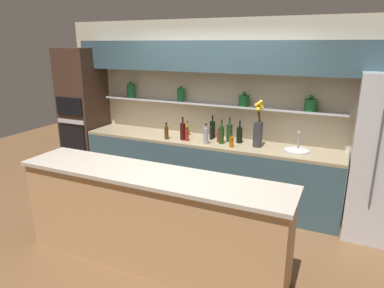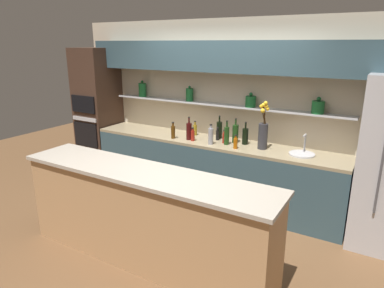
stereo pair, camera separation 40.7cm
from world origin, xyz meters
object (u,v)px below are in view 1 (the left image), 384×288
Objects in this scene: sink_fixture at (297,150)px; bottle_sauce_4 at (187,135)px; bottle_sauce_5 at (219,137)px; bottle_wine_1 at (221,135)px; oven_tower at (84,115)px; bottle_sauce_8 at (211,134)px; bottle_sauce_9 at (231,142)px; bottle_spirit_0 at (206,135)px; bottle_wine_11 at (229,132)px; bottle_spirit_3 at (166,132)px; bottle_oil_6 at (187,130)px; bottle_wine_10 at (239,135)px; bottle_wine_2 at (183,131)px; flower_vase at (258,130)px; bottle_wine_7 at (212,129)px.

sink_fixture is 1.64× the size of bottle_sauce_4.
bottle_sauce_4 is 0.45m from bottle_sauce_5.
sink_fixture is at bearing 3.95° from bottle_wine_1.
oven_tower is 2.28m from bottle_sauce_8.
bottle_sauce_9 is at bearing -3.71° from oven_tower.
bottle_spirit_0 is 0.82× the size of bottle_wine_11.
bottle_spirit_3 is 0.99m from bottle_sauce_9.
bottle_wine_11 reaches higher than sink_fixture.
bottle_wine_11 reaches higher than bottle_oil_6.
bottle_sauce_4 is 0.31m from bottle_oil_6.
bottle_wine_10 reaches higher than bottle_spirit_3.
bottle_sauce_5 is (0.13, 0.15, -0.04)m from bottle_spirit_0.
bottle_oil_6 is (-1.63, 0.14, 0.07)m from sink_fixture.
bottle_wine_2 is 1.80× the size of bottle_sauce_5.
bottle_wine_2 is at bearing -174.33° from flower_vase.
bottle_wine_2 is 1.77× the size of bottle_sauce_8.
bottle_wine_10 is at bearing 18.96° from bottle_sauce_5.
bottle_sauce_9 is 0.60× the size of bottle_wine_10.
bottle_sauce_9 is 0.30m from bottle_wine_11.
bottle_wine_7 reaches higher than bottle_sauce_8.
bottle_sauce_9 is at bearing -3.20° from bottle_sauce_4.
bottle_oil_6 is 1.18× the size of bottle_sauce_9.
flower_vase is 1.14m from bottle_oil_6.
bottle_sauce_5 is 0.98× the size of bottle_sauce_8.
bottle_spirit_0 is 1.52× the size of bottle_sauce_5.
bottle_sauce_5 is (-1.07, -0.02, 0.06)m from sink_fixture.
bottle_wine_7 is 0.98× the size of bottle_wine_11.
bottle_oil_6 is at bearing 100.92° from bottle_wine_2.
bottle_wine_10 is (2.70, 0.08, -0.06)m from oven_tower.
bottle_wine_1 is 0.57m from bottle_wine_2.
bottle_sauce_8 is (-1.22, 0.07, 0.06)m from sink_fixture.
bottle_oil_6 is at bearing 175.47° from bottle_wine_10.
bottle_spirit_3 is at bearing -148.92° from bottle_wine_7.
bottle_oil_6 is at bearing 158.16° from bottle_sauce_9.
oven_tower reaches higher than flower_vase.
oven_tower is at bearing 179.93° from flower_vase.
bottle_sauce_5 is 0.54× the size of bottle_wine_11.
bottle_oil_6 is 0.87m from bottle_sauce_9.
bottle_wine_7 is at bearing 172.59° from sink_fixture.
bottle_oil_6 reaches higher than bottle_sauce_9.
bottle_wine_1 is at bearing -173.70° from flower_vase.
sink_fixture is 1.59m from bottle_wine_2.
bottle_wine_1 is at bearing 148.09° from bottle_sauce_9.
sink_fixture is 1.02m from bottle_wine_1.
bottle_wine_11 reaches higher than bottle_spirit_0.
flower_vase is at bearing 0.74° from bottle_sauce_5.
bottle_sauce_4 reaches higher than bottle_sauce_8.
bottle_wine_2 is (-1.07, -0.11, -0.10)m from flower_vase.
oven_tower is 2.67m from bottle_sauce_9.
bottle_sauce_4 is at bearing -18.20° from bottle_wine_2.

